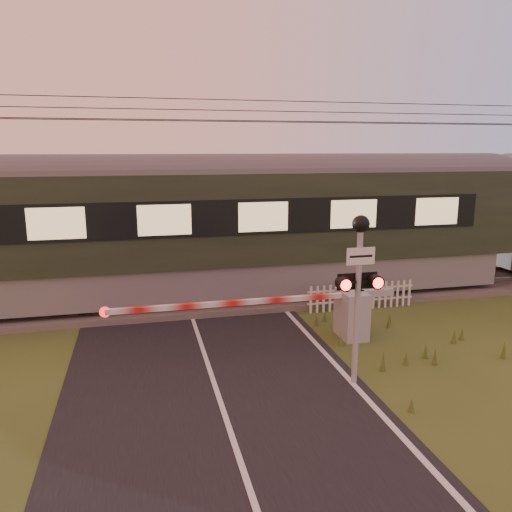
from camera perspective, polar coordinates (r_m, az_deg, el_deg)
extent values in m
plane|color=#38481C|center=(9.83, -4.06, -16.48)|extent=(160.00, 160.00, 0.00)
cube|color=black|center=(9.82, -4.07, -16.42)|extent=(6.00, 140.00, 0.02)
cube|color=#47423D|center=(15.78, -7.91, -5.04)|extent=(140.00, 3.40, 0.24)
cube|color=slate|center=(15.04, -7.67, -5.11)|extent=(140.00, 0.08, 0.14)
cube|color=slate|center=(16.41, -8.18, -3.64)|extent=(140.00, 0.08, 0.14)
cube|color=#2D2116|center=(15.74, -7.93, -4.59)|extent=(0.24, 2.20, 0.06)
cylinder|color=black|center=(14.80, -8.43, 15.15)|extent=(120.00, 0.02, 0.02)
cylinder|color=black|center=(15.40, -8.64, 15.03)|extent=(120.00, 0.02, 0.02)
cylinder|color=black|center=(15.14, -8.61, 17.35)|extent=(120.00, 0.02, 0.02)
cylinder|color=black|center=(15.12, -8.57, 16.22)|extent=(120.00, 0.02, 0.02)
cube|color=gray|center=(15.52, -10.45, -2.37)|extent=(21.23, 2.81, 1.05)
cube|color=black|center=(15.17, -10.71, 4.39)|extent=(22.12, 3.05, 2.63)
cylinder|color=#4C4C4F|center=(15.05, -10.91, 9.36)|extent=(22.12, 1.07, 1.07)
cube|color=#FFD893|center=(13.59, -10.41, 4.07)|extent=(19.02, 0.04, 0.82)
cube|color=gray|center=(12.93, 10.88, -6.53)|extent=(0.60, 0.93, 1.21)
cylinder|color=gray|center=(12.87, 10.20, -6.60)|extent=(0.13, 0.13, 1.21)
cube|color=gray|center=(13.03, 13.40, -4.12)|extent=(0.99, 0.18, 0.18)
cube|color=red|center=(11.88, -2.73, -5.39)|extent=(5.81, 0.12, 0.12)
cylinder|color=red|center=(11.73, -16.89, -6.15)|extent=(0.24, 0.04, 0.24)
cylinder|color=gray|center=(10.15, 11.47, -6.05)|extent=(0.12, 0.12, 3.15)
cube|color=white|center=(9.81, 11.88, -0.02)|extent=(0.58, 0.03, 0.34)
sphere|color=black|center=(9.75, 11.90, 3.62)|extent=(0.34, 0.34, 0.34)
cube|color=black|center=(9.98, 11.61, -2.90)|extent=(0.79, 0.06, 0.06)
cylinder|color=#FF140C|center=(9.69, 10.24, -3.30)|extent=(0.21, 0.02, 0.21)
cylinder|color=#FF140C|center=(9.97, 13.80, -3.02)|extent=(0.21, 0.02, 0.21)
cube|color=black|center=(10.02, 11.49, -2.82)|extent=(0.84, 0.02, 0.34)
cube|color=silver|center=(15.25, 11.87, -4.98)|extent=(3.36, 0.04, 0.05)
cube|color=silver|center=(15.15, 11.93, -3.68)|extent=(3.36, 0.04, 0.05)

